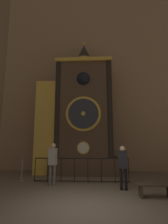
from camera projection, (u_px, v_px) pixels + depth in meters
name	position (u px, v px, depth m)	size (l,w,h in m)	color
ground_plane	(85.00, 208.00, 4.86)	(28.00, 28.00, 0.00)	brown
cathedral_back_wall	(88.00, 56.00, 12.69)	(24.00, 0.32, 15.99)	#997A5B
clock_tower	(77.00, 116.00, 10.67)	(4.84, 1.84, 8.34)	brown
railing_fence	(81.00, 169.00, 8.09)	(4.40, 0.05, 1.10)	black
visitor_near	(53.00, 159.00, 7.58)	(0.38, 0.29, 1.78)	#58554F
visitor_far	(123.00, 163.00, 6.87)	(0.37, 0.27, 1.67)	black
stanchion_post	(22.00, 174.00, 8.40)	(0.28, 0.28, 1.00)	gray
visitor_bench	(155.00, 188.00, 5.85)	(1.19, 0.40, 0.44)	#423328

